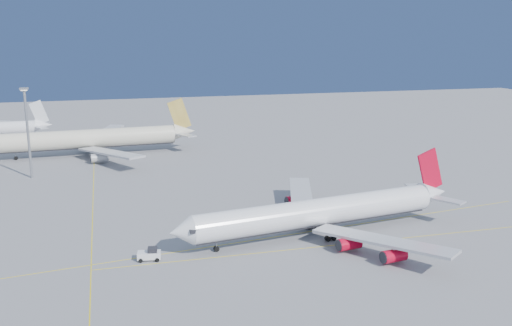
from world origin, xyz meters
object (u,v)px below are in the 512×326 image
Objects in this scene: light_mast at (27,125)px; airliner_etihad at (94,139)px; pushback_tug at (150,254)px; airliner_virgin at (323,212)px.

airliner_etihad is at bearing 57.90° from light_mast.
pushback_tug is at bearing -87.64° from airliner_etihad.
airliner_etihad is 34.14m from light_mast.
airliner_virgin is 36.13m from pushback_tug.
pushback_tug is at bearing 178.23° from airliner_virgin.
pushback_tug is 76.21m from light_mast.
airliner_etihad is at bearing 107.27° from airliner_virgin.
airliner_etihad reaches higher than pushback_tug.
light_mast reaches higher than airliner_virgin.
airliner_etihad is 98.03m from pushback_tug.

